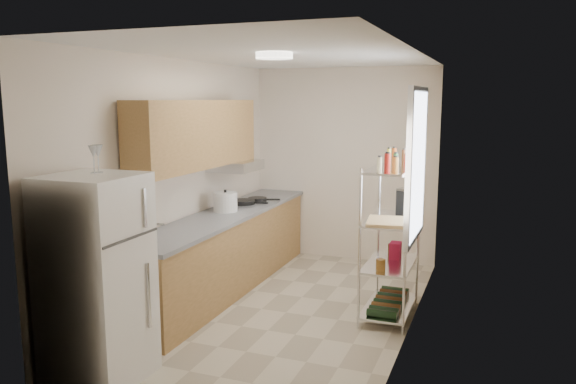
% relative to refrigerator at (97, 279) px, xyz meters
% --- Properties ---
extents(room, '(2.52, 4.42, 2.62)m').
position_rel_refrigerator_xyz_m(room, '(0.87, 1.80, 0.49)').
color(room, beige).
rests_on(room, ground).
extents(counter_run, '(0.63, 3.51, 0.90)m').
position_rel_refrigerator_xyz_m(counter_run, '(-0.05, 2.24, -0.36)').
color(counter_run, '#AE7F4A').
rests_on(counter_run, ground).
extents(upper_cabinets, '(0.33, 2.20, 0.72)m').
position_rel_refrigerator_xyz_m(upper_cabinets, '(-0.18, 1.90, 1.00)').
color(upper_cabinets, '#AE7F4A').
rests_on(upper_cabinets, room).
extents(range_hood, '(0.50, 0.60, 0.12)m').
position_rel_refrigerator_xyz_m(range_hood, '(-0.13, 2.70, 0.58)').
color(range_hood, '#B7BABC').
rests_on(range_hood, room).
extents(window, '(0.06, 1.00, 1.46)m').
position_rel_refrigerator_xyz_m(window, '(2.10, 2.15, 0.74)').
color(window, white).
rests_on(window, room).
extents(bakers_rack, '(0.45, 0.90, 1.73)m').
position_rel_refrigerator_xyz_m(bakers_rack, '(1.88, 2.10, 0.30)').
color(bakers_rack, silver).
rests_on(bakers_rack, ground).
extents(ceiling_dome, '(0.34, 0.34, 0.05)m').
position_rel_refrigerator_xyz_m(ceiling_dome, '(0.87, 1.50, 1.76)').
color(ceiling_dome, white).
rests_on(ceiling_dome, room).
extents(refrigerator, '(0.67, 0.67, 1.62)m').
position_rel_refrigerator_xyz_m(refrigerator, '(0.00, 0.00, 0.00)').
color(refrigerator, white).
rests_on(refrigerator, ground).
extents(wine_glass_a, '(0.08, 0.08, 0.21)m').
position_rel_refrigerator_xyz_m(wine_glass_a, '(-0.04, 0.09, 0.92)').
color(wine_glass_a, silver).
rests_on(wine_glass_a, refrigerator).
extents(wine_glass_b, '(0.08, 0.08, 0.22)m').
position_rel_refrigerator_xyz_m(wine_glass_b, '(-0.02, 0.11, 0.92)').
color(wine_glass_b, silver).
rests_on(wine_glass_b, refrigerator).
extents(rice_cooker, '(0.28, 0.28, 0.22)m').
position_rel_refrigerator_xyz_m(rice_cooker, '(-0.08, 2.33, 0.20)').
color(rice_cooker, white).
rests_on(rice_cooker, counter_run).
extents(frying_pan_large, '(0.31, 0.31, 0.05)m').
position_rel_refrigerator_xyz_m(frying_pan_large, '(-0.09, 2.83, 0.11)').
color(frying_pan_large, black).
rests_on(frying_pan_large, counter_run).
extents(frying_pan_small, '(0.30, 0.30, 0.05)m').
position_rel_refrigerator_xyz_m(frying_pan_small, '(-0.00, 3.05, 0.11)').
color(frying_pan_small, black).
rests_on(frying_pan_small, counter_run).
extents(cutting_board, '(0.41, 0.50, 0.03)m').
position_rel_refrigerator_xyz_m(cutting_board, '(1.87, 1.86, 0.22)').
color(cutting_board, tan).
rests_on(cutting_board, bakers_rack).
extents(espresso_machine, '(0.22, 0.26, 0.26)m').
position_rel_refrigerator_xyz_m(espresso_machine, '(1.98, 2.42, 0.33)').
color(espresso_machine, black).
rests_on(espresso_machine, bakers_rack).
extents(storage_bag, '(0.11, 0.15, 0.17)m').
position_rel_refrigerator_xyz_m(storage_bag, '(1.90, 2.26, -0.16)').
color(storage_bag, '#AD1530').
rests_on(storage_bag, bakers_rack).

